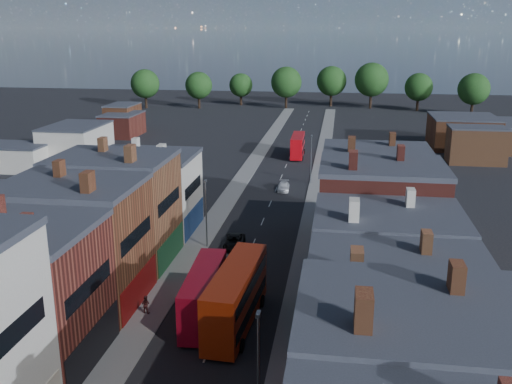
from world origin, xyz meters
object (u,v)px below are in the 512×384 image
(bus_0, at_px, (204,294))
(car_3, at_px, (283,187))
(bus_2, at_px, (298,145))
(car_2, at_px, (234,242))
(bus_1, at_px, (236,296))
(ped_3, at_px, (300,344))
(ped_1, at_px, (146,304))

(bus_0, distance_m, car_3, 42.35)
(bus_2, bearing_deg, car_2, -94.99)
(bus_0, relative_size, car_2, 2.18)
(bus_1, height_order, ped_3, bus_1)
(car_2, distance_m, ped_3, 23.87)
(bus_2, xyz_separation_m, car_2, (-3.55, -49.77, -1.66))
(bus_2, distance_m, ped_1, 67.42)
(car_3, xyz_separation_m, ped_1, (-8.10, -42.06, 0.32))
(car_2, relative_size, ped_3, 2.49)
(ped_1, distance_m, ped_3, 14.98)
(bus_0, height_order, ped_1, bus_0)
(bus_1, bearing_deg, bus_2, 93.93)
(bus_0, xyz_separation_m, bus_1, (3.00, -0.75, 0.39))
(ped_1, xyz_separation_m, ped_3, (14.17, -4.86, 0.16))
(bus_0, distance_m, ped_1, 5.61)
(car_3, distance_m, ped_1, 42.83)
(bus_0, bearing_deg, ped_3, -30.95)
(car_3, bearing_deg, car_2, -100.30)
(bus_1, relative_size, ped_1, 7.51)
(bus_0, relative_size, car_3, 2.47)
(bus_0, height_order, bus_2, bus_0)
(bus_0, distance_m, bus_2, 67.11)
(bus_1, relative_size, car_2, 2.53)
(bus_2, height_order, car_3, bus_2)
(bus_1, xyz_separation_m, car_3, (-0.30, 42.97, -2.22))
(car_3, bearing_deg, bus_0, -96.54)
(ped_3, bearing_deg, car_3, 0.49)
(bus_1, height_order, bus_2, bus_1)
(bus_2, distance_m, car_3, 24.89)
(bus_0, distance_m, car_2, 17.37)
(bus_2, distance_m, ped_3, 71.99)
(bus_1, xyz_separation_m, bus_2, (-0.00, 67.79, -0.51))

